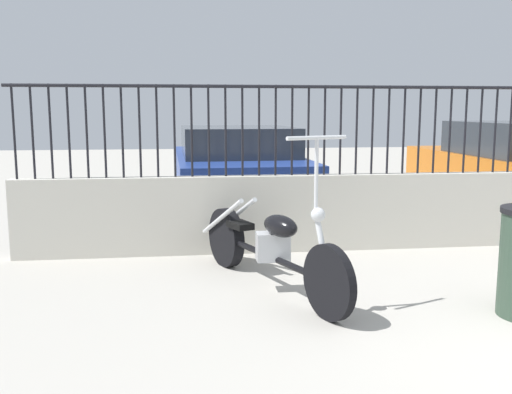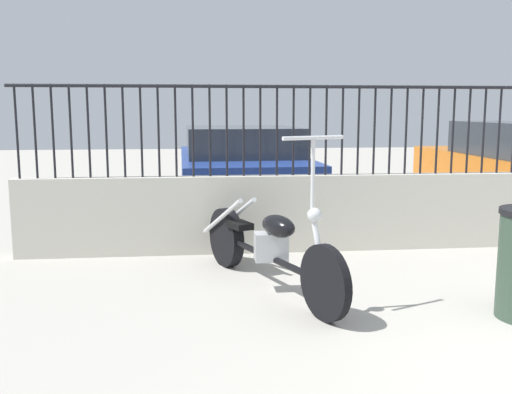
# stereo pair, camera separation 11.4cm
# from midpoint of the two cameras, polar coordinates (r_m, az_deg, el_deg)

# --- Properties ---
(low_wall) EXTENTS (9.80, 0.18, 0.84)m
(low_wall) POSITION_cam_midpoint_polar(r_m,az_deg,el_deg) (6.86, 19.35, -1.17)
(low_wall) COLOR beige
(low_wall) RESTS_ON ground_plane
(fence_railing) EXTENTS (9.80, 0.04, 0.96)m
(fence_railing) POSITION_cam_midpoint_polar(r_m,az_deg,el_deg) (6.77, 19.79, 7.50)
(fence_railing) COLOR black
(fence_railing) RESTS_ON low_wall
(motorcycle_black) EXTENTS (1.04, 2.23, 1.36)m
(motorcycle_black) POSITION_cam_midpoint_polar(r_m,az_deg,el_deg) (5.01, 0.08, -4.73)
(motorcycle_black) COLOR black
(motorcycle_black) RESTS_ON ground_plane
(car_blue) EXTENTS (1.91, 4.17, 1.28)m
(car_blue) POSITION_cam_midpoint_polar(r_m,az_deg,el_deg) (8.79, -2.37, 2.97)
(car_blue) COLOR black
(car_blue) RESTS_ON ground_plane
(car_orange) EXTENTS (1.87, 4.62, 1.35)m
(car_orange) POSITION_cam_midpoint_polar(r_m,az_deg,el_deg) (10.26, 23.85, 3.15)
(car_orange) COLOR black
(car_orange) RESTS_ON ground_plane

